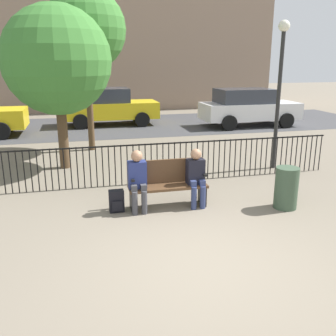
% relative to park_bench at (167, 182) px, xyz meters
% --- Properties ---
extents(ground_plane, '(80.00, 80.00, 0.00)m').
position_rel_park_bench_xyz_m(ground_plane, '(0.00, -2.27, -0.49)').
color(ground_plane, '#706656').
extents(park_bench, '(1.53, 0.45, 0.92)m').
position_rel_park_bench_xyz_m(park_bench, '(0.00, 0.00, 0.00)').
color(park_bench, '#4C331E').
rests_on(park_bench, ground).
extents(seated_person_0, '(0.34, 0.39, 1.19)m').
position_rel_park_bench_xyz_m(seated_person_0, '(-0.60, -0.13, 0.18)').
color(seated_person_0, '#3D3D42').
rests_on(seated_person_0, ground).
extents(seated_person_1, '(0.34, 0.39, 1.15)m').
position_rel_park_bench_xyz_m(seated_person_1, '(0.55, -0.13, 0.16)').
color(seated_person_1, navy).
rests_on(seated_person_1, ground).
extents(backpack, '(0.28, 0.21, 0.43)m').
position_rel_park_bench_xyz_m(backpack, '(-1.00, -0.07, -0.28)').
color(backpack, black).
rests_on(backpack, ground).
extents(fence_railing, '(9.01, 0.03, 0.95)m').
position_rel_park_bench_xyz_m(fence_railing, '(-0.02, 1.50, 0.07)').
color(fence_railing, black).
rests_on(fence_railing, ground).
extents(tree_0, '(2.73, 2.73, 4.15)m').
position_rel_park_bench_xyz_m(tree_0, '(-2.03, 3.33, 2.29)').
color(tree_0, '#4C3823').
rests_on(tree_0, ground).
extents(tree_1, '(2.43, 2.43, 4.89)m').
position_rel_park_bench_xyz_m(tree_1, '(-1.22, 5.31, 3.17)').
color(tree_1, '#4C3823').
rests_on(tree_1, ground).
extents(lamp_post, '(0.28, 0.28, 3.73)m').
position_rel_park_bench_xyz_m(lamp_post, '(3.41, 1.99, 1.97)').
color(lamp_post, black).
rests_on(lamp_post, ground).
extents(street_surface, '(24.00, 6.00, 0.01)m').
position_rel_park_bench_xyz_m(street_surface, '(0.00, 9.73, -0.48)').
color(street_surface, '#3D3D3F').
rests_on(street_surface, ground).
extents(parked_car_0, '(4.20, 1.94, 1.62)m').
position_rel_park_bench_xyz_m(parked_car_0, '(-0.30, 10.04, 0.36)').
color(parked_car_0, yellow).
rests_on(parked_car_0, ground).
extents(parked_car_2, '(4.20, 1.94, 1.62)m').
position_rel_park_bench_xyz_m(parked_car_2, '(5.62, 8.31, 0.36)').
color(parked_car_2, silver).
rests_on(parked_car_2, ground).
extents(trash_bin, '(0.45, 0.45, 0.82)m').
position_rel_park_bench_xyz_m(trash_bin, '(2.22, -0.65, -0.08)').
color(trash_bin, '#384C38').
rests_on(trash_bin, ground).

